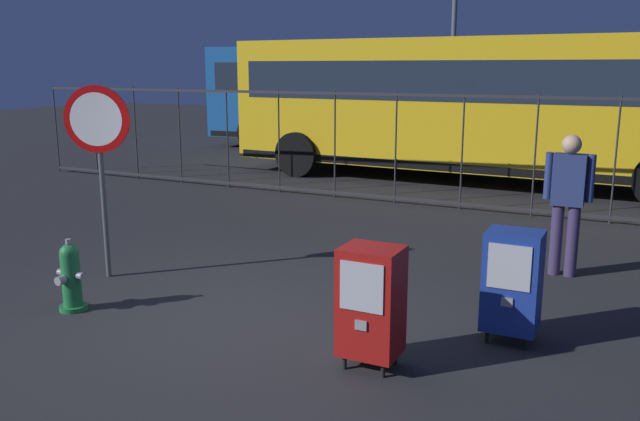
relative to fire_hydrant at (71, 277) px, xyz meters
name	(u,v)px	position (x,y,z in m)	size (l,w,h in m)	color
ground_plane	(238,321)	(1.67, 0.49, -0.35)	(60.00, 60.00, 0.00)	#262628
fire_hydrant	(71,277)	(0.00, 0.00, 0.00)	(0.33, 0.32, 0.75)	#1E7238
newspaper_box_primary	(371,301)	(3.21, 0.14, 0.22)	(0.48, 0.42, 1.02)	black
newspaper_box_secondary	(512,281)	(4.13, 1.18, 0.22)	(0.48, 0.42, 1.02)	black
stop_sign	(99,141)	(-0.47, 0.98, 1.25)	(0.71, 0.31, 2.23)	#4C4F54
pedestrian	(568,197)	(4.32, 3.44, 0.60)	(0.55, 0.22, 1.67)	#382D51
fence_barrier	(428,149)	(1.67, 6.54, 0.67)	(18.03, 0.04, 2.00)	#2D2D33
bus_near	(476,102)	(1.77, 9.54, 1.36)	(10.58, 3.07, 3.00)	gold
bus_far	(386,92)	(-1.84, 13.69, 1.36)	(10.68, 3.53, 3.00)	#19519E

